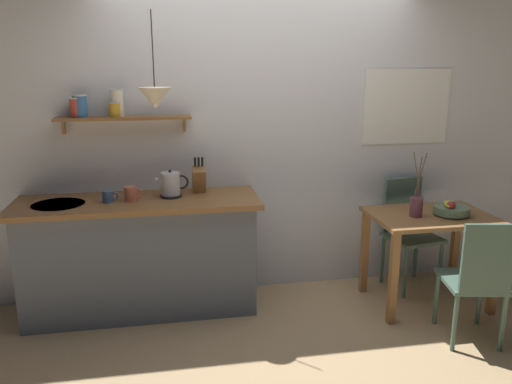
{
  "coord_description": "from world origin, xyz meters",
  "views": [
    {
      "loc": [
        -0.77,
        -3.47,
        1.92
      ],
      "look_at": [
        -0.1,
        0.25,
        0.95
      ],
      "focal_mm": 35.47,
      "sensor_mm": 36.0,
      "label": 1
    }
  ],
  "objects_px": {
    "fruit_bowl": "(451,209)",
    "coffee_mug_spare": "(131,194)",
    "electric_kettle": "(171,185)",
    "dining_chair_far": "(408,227)",
    "twig_vase": "(416,206)",
    "dining_table": "(429,230)",
    "knife_block": "(199,179)",
    "coffee_mug_by_sink": "(108,197)",
    "pendant_lamp": "(155,97)",
    "dining_chair_near": "(477,277)"
  },
  "relations": [
    {
      "from": "electric_kettle",
      "to": "dining_chair_far",
      "type": "bearing_deg",
      "value": 2.07
    },
    {
      "from": "twig_vase",
      "to": "knife_block",
      "type": "relative_size",
      "value": 1.74
    },
    {
      "from": "electric_kettle",
      "to": "knife_block",
      "type": "xyz_separation_m",
      "value": [
        0.22,
        0.1,
        0.02
      ]
    },
    {
      "from": "fruit_bowl",
      "to": "knife_block",
      "type": "bearing_deg",
      "value": 167.22
    },
    {
      "from": "fruit_bowl",
      "to": "coffee_mug_spare",
      "type": "distance_m",
      "value": 2.47
    },
    {
      "from": "knife_block",
      "to": "pendant_lamp",
      "type": "relative_size",
      "value": 0.43
    },
    {
      "from": "dining_table",
      "to": "coffee_mug_spare",
      "type": "distance_m",
      "value": 2.35
    },
    {
      "from": "dining_table",
      "to": "coffee_mug_by_sink",
      "type": "xyz_separation_m",
      "value": [
        -2.48,
        0.22,
        0.34
      ]
    },
    {
      "from": "coffee_mug_by_sink",
      "to": "coffee_mug_spare",
      "type": "height_order",
      "value": "coffee_mug_spare"
    },
    {
      "from": "coffee_mug_spare",
      "to": "pendant_lamp",
      "type": "distance_m",
      "value": 0.74
    },
    {
      "from": "coffee_mug_spare",
      "to": "pendant_lamp",
      "type": "relative_size",
      "value": 0.21
    },
    {
      "from": "dining_chair_far",
      "to": "twig_vase",
      "type": "bearing_deg",
      "value": -110.97
    },
    {
      "from": "electric_kettle",
      "to": "pendant_lamp",
      "type": "distance_m",
      "value": 0.68
    },
    {
      "from": "dining_chair_near",
      "to": "coffee_mug_by_sink",
      "type": "xyz_separation_m",
      "value": [
        -2.49,
        0.86,
        0.46
      ]
    },
    {
      "from": "pendant_lamp",
      "to": "dining_chair_far",
      "type": "bearing_deg",
      "value": 4.51
    },
    {
      "from": "dining_chair_near",
      "to": "dining_chair_far",
      "type": "distance_m",
      "value": 1.01
    },
    {
      "from": "electric_kettle",
      "to": "knife_block",
      "type": "relative_size",
      "value": 0.86
    },
    {
      "from": "dining_table",
      "to": "knife_block",
      "type": "distance_m",
      "value": 1.88
    },
    {
      "from": "electric_kettle",
      "to": "coffee_mug_by_sink",
      "type": "height_order",
      "value": "electric_kettle"
    },
    {
      "from": "electric_kettle",
      "to": "pendant_lamp",
      "type": "height_order",
      "value": "pendant_lamp"
    },
    {
      "from": "coffee_mug_by_sink",
      "to": "knife_block",
      "type": "bearing_deg",
      "value": 14.1
    },
    {
      "from": "pendant_lamp",
      "to": "fruit_bowl",
      "type": "bearing_deg",
      "value": -6.37
    },
    {
      "from": "twig_vase",
      "to": "electric_kettle",
      "type": "height_order",
      "value": "twig_vase"
    },
    {
      "from": "fruit_bowl",
      "to": "coffee_mug_spare",
      "type": "bearing_deg",
      "value": 173.62
    },
    {
      "from": "electric_kettle",
      "to": "pendant_lamp",
      "type": "xyz_separation_m",
      "value": [
        -0.09,
        -0.09,
        0.67
      ]
    },
    {
      "from": "twig_vase",
      "to": "electric_kettle",
      "type": "bearing_deg",
      "value": 170.13
    },
    {
      "from": "dining_table",
      "to": "dining_chair_near",
      "type": "xyz_separation_m",
      "value": [
        0.01,
        -0.64,
        -0.12
      ]
    },
    {
      "from": "dining_table",
      "to": "coffee_mug_by_sink",
      "type": "distance_m",
      "value": 2.51
    },
    {
      "from": "dining_chair_near",
      "to": "knife_block",
      "type": "height_order",
      "value": "knife_block"
    },
    {
      "from": "twig_vase",
      "to": "electric_kettle",
      "type": "relative_size",
      "value": 2.04
    },
    {
      "from": "dining_chair_near",
      "to": "dining_chair_far",
      "type": "relative_size",
      "value": 0.97
    },
    {
      "from": "dining_chair_near",
      "to": "knife_block",
      "type": "xyz_separation_m",
      "value": [
        -1.81,
        1.03,
        0.53
      ]
    },
    {
      "from": "dining_chair_far",
      "to": "electric_kettle",
      "type": "height_order",
      "value": "electric_kettle"
    },
    {
      "from": "twig_vase",
      "to": "coffee_mug_by_sink",
      "type": "height_order",
      "value": "twig_vase"
    },
    {
      "from": "fruit_bowl",
      "to": "knife_block",
      "type": "height_order",
      "value": "knife_block"
    },
    {
      "from": "knife_block",
      "to": "coffee_mug_spare",
      "type": "xyz_separation_m",
      "value": [
        -0.52,
        -0.16,
        -0.06
      ]
    },
    {
      "from": "fruit_bowl",
      "to": "twig_vase",
      "type": "bearing_deg",
      "value": 176.34
    },
    {
      "from": "dining_chair_far",
      "to": "twig_vase",
      "type": "xyz_separation_m",
      "value": [
        -0.15,
        -0.4,
        0.31
      ]
    },
    {
      "from": "fruit_bowl",
      "to": "coffee_mug_spare",
      "type": "relative_size",
      "value": 1.98
    },
    {
      "from": "twig_vase",
      "to": "dining_table",
      "type": "bearing_deg",
      "value": 11.58
    },
    {
      "from": "coffee_mug_by_sink",
      "to": "dining_table",
      "type": "bearing_deg",
      "value": -5.04
    },
    {
      "from": "dining_chair_far",
      "to": "coffee_mug_by_sink",
      "type": "bearing_deg",
      "value": -176.55
    },
    {
      "from": "fruit_bowl",
      "to": "twig_vase",
      "type": "distance_m",
      "value": 0.29
    },
    {
      "from": "pendant_lamp",
      "to": "electric_kettle",
      "type": "bearing_deg",
      "value": 47.33
    },
    {
      "from": "dining_chair_near",
      "to": "twig_vase",
      "type": "relative_size",
      "value": 1.82
    },
    {
      "from": "dining_chair_far",
      "to": "electric_kettle",
      "type": "xyz_separation_m",
      "value": [
        -2.02,
        -0.07,
        0.48
      ]
    },
    {
      "from": "electric_kettle",
      "to": "coffee_mug_spare",
      "type": "distance_m",
      "value": 0.31
    },
    {
      "from": "fruit_bowl",
      "to": "pendant_lamp",
      "type": "relative_size",
      "value": 0.41
    },
    {
      "from": "dining_chair_near",
      "to": "dining_chair_far",
      "type": "height_order",
      "value": "dining_chair_far"
    },
    {
      "from": "fruit_bowl",
      "to": "pendant_lamp",
      "type": "bearing_deg",
      "value": 173.63
    }
  ]
}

